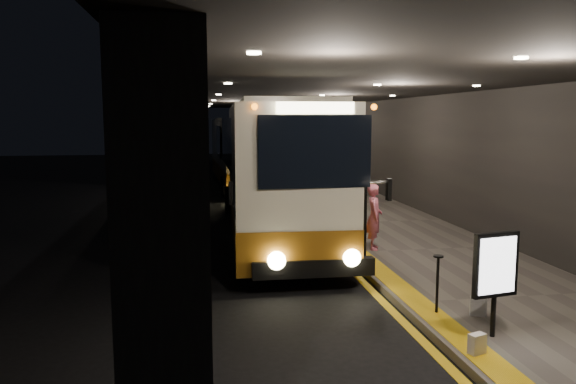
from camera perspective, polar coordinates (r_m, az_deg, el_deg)
ground at (r=13.45m, az=-3.70°, el=-8.04°), size 90.00×90.00×0.00m
lane_line_white at (r=18.27m, az=-10.82°, el=-3.98°), size 0.12×50.00×0.01m
kerb_stripe_yellow at (r=18.60m, az=2.09°, el=-3.65°), size 0.18×50.00×0.01m
sidewalk at (r=19.19m, az=9.15°, el=-3.18°), size 4.50×50.00×0.15m
tactile_strip at (r=18.67m, az=3.60°, el=-3.14°), size 0.50×50.00×0.01m
terminal_wall at (r=19.70m, az=15.59°, el=5.48°), size 0.10×50.00×6.00m
support_columns at (r=16.97m, az=-10.09°, el=2.65°), size 0.80×24.80×4.40m
canopy at (r=18.31m, az=2.63°, el=10.62°), size 9.00×50.00×0.40m
coach_main at (r=17.28m, az=-1.46°, el=1.80°), size 3.16×12.68×3.92m
coach_second at (r=29.73m, az=-4.89°, el=3.78°), size 2.65×11.26×3.52m
passenger_boarding at (r=14.98m, az=8.75°, el=-2.50°), size 0.56×0.72×1.74m
bag_polka at (r=10.60m, az=18.75°, el=-10.94°), size 0.29×0.20×0.33m
bag_plain at (r=8.97m, az=18.65°, el=-14.43°), size 0.28×0.22×0.31m
info_sign at (r=9.43m, az=20.36°, el=-7.15°), size 0.80×0.26×1.69m
stanchion_post at (r=10.43m, az=14.93°, el=-9.09°), size 0.05×0.05×1.03m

